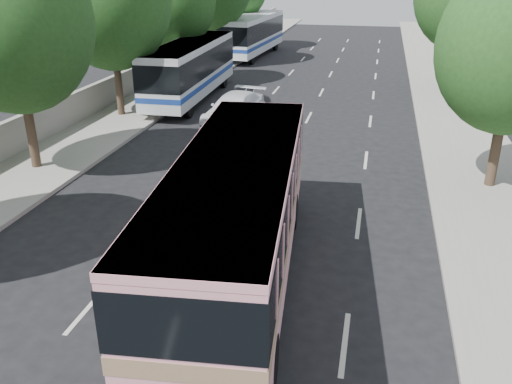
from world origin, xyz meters
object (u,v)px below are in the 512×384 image
(tour_coach_rear, at_px, (253,32))
(pink_bus, at_px, (237,207))
(white_pickup, at_px, (234,109))
(pink_taxi, at_px, (244,183))
(tour_coach_front, at_px, (191,66))

(tour_coach_rear, bearing_deg, pink_bus, -74.03)
(white_pickup, height_order, tour_coach_rear, tour_coach_rear)
(pink_bus, relative_size, white_pickup, 2.16)
(pink_taxi, bearing_deg, tour_coach_rear, 100.66)
(pink_bus, height_order, tour_coach_front, pink_bus)
(pink_taxi, distance_m, tour_coach_front, 15.47)
(pink_taxi, relative_size, white_pickup, 0.93)
(pink_bus, distance_m, tour_coach_front, 20.04)
(pink_taxi, xyz_separation_m, tour_coach_rear, (-6.64, 30.08, 1.22))
(pink_bus, relative_size, pink_taxi, 2.32)
(pink_taxi, bearing_deg, white_pickup, 105.03)
(pink_bus, height_order, tour_coach_rear, pink_bus)
(pink_taxi, height_order, white_pickup, pink_taxi)
(pink_taxi, distance_m, white_pickup, 10.00)
(pink_bus, bearing_deg, tour_coach_rear, 96.83)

